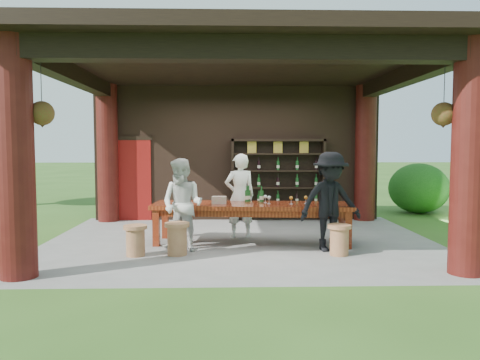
{
  "coord_description": "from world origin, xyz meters",
  "views": [
    {
      "loc": [
        -0.27,
        -8.87,
        1.81
      ],
      "look_at": [
        0.0,
        0.4,
        1.15
      ],
      "focal_mm": 35.0,
      "sensor_mm": 36.0,
      "label": 1
    }
  ],
  "objects_px": {
    "guest_woman": "(182,205)",
    "guest_man": "(330,202)",
    "stool_far_left": "(135,240)",
    "stool_near_right": "(339,239)",
    "napkin_basket": "(219,200)",
    "tasting_table": "(252,210)",
    "stool_near_left": "(177,238)",
    "wine_shelf": "(278,180)",
    "host": "(240,196)"
  },
  "relations": [
    {
      "from": "tasting_table",
      "to": "napkin_basket",
      "type": "distance_m",
      "value": 0.64
    },
    {
      "from": "stool_near_right",
      "to": "stool_far_left",
      "type": "bearing_deg",
      "value": 179.22
    },
    {
      "from": "tasting_table",
      "to": "guest_woman",
      "type": "bearing_deg",
      "value": -154.82
    },
    {
      "from": "tasting_table",
      "to": "guest_man",
      "type": "xyz_separation_m",
      "value": [
        1.33,
        -0.68,
        0.23
      ]
    },
    {
      "from": "stool_near_right",
      "to": "guest_woman",
      "type": "xyz_separation_m",
      "value": [
        -2.65,
        0.44,
        0.53
      ]
    },
    {
      "from": "tasting_table",
      "to": "guest_woman",
      "type": "height_order",
      "value": "guest_woman"
    },
    {
      "from": "stool_near_left",
      "to": "host",
      "type": "bearing_deg",
      "value": 53.61
    },
    {
      "from": "stool_near_right",
      "to": "stool_far_left",
      "type": "height_order",
      "value": "stool_near_right"
    },
    {
      "from": "tasting_table",
      "to": "host",
      "type": "relative_size",
      "value": 2.25
    },
    {
      "from": "stool_far_left",
      "to": "host",
      "type": "height_order",
      "value": "host"
    },
    {
      "from": "stool_near_left",
      "to": "stool_near_right",
      "type": "relative_size",
      "value": 1.06
    },
    {
      "from": "stool_near_left",
      "to": "napkin_basket",
      "type": "xyz_separation_m",
      "value": [
        0.69,
        0.89,
        0.53
      ]
    },
    {
      "from": "stool_near_left",
      "to": "stool_near_right",
      "type": "bearing_deg",
      "value": -1.98
    },
    {
      "from": "stool_far_left",
      "to": "host",
      "type": "distance_m",
      "value": 2.41
    },
    {
      "from": "stool_near_left",
      "to": "stool_far_left",
      "type": "height_order",
      "value": "stool_near_left"
    },
    {
      "from": "stool_near_left",
      "to": "stool_near_right",
      "type": "xyz_separation_m",
      "value": [
        2.71,
        -0.09,
        -0.02
      ]
    },
    {
      "from": "stool_far_left",
      "to": "guest_man",
      "type": "relative_size",
      "value": 0.3
    },
    {
      "from": "tasting_table",
      "to": "stool_near_left",
      "type": "height_order",
      "value": "tasting_table"
    },
    {
      "from": "wine_shelf",
      "to": "stool_far_left",
      "type": "xyz_separation_m",
      "value": [
        -2.77,
        -3.61,
        -0.73
      ]
    },
    {
      "from": "stool_near_right",
      "to": "guest_man",
      "type": "bearing_deg",
      "value": 103.54
    },
    {
      "from": "tasting_table",
      "to": "stool_near_left",
      "type": "distance_m",
      "value": 1.64
    },
    {
      "from": "stool_near_left",
      "to": "napkin_basket",
      "type": "height_order",
      "value": "napkin_basket"
    },
    {
      "from": "stool_near_left",
      "to": "stool_far_left",
      "type": "xyz_separation_m",
      "value": [
        -0.68,
        -0.05,
        -0.02
      ]
    },
    {
      "from": "guest_woman",
      "to": "napkin_basket",
      "type": "relative_size",
      "value": 6.19
    },
    {
      "from": "stool_near_right",
      "to": "napkin_basket",
      "type": "height_order",
      "value": "napkin_basket"
    },
    {
      "from": "guest_woman",
      "to": "guest_man",
      "type": "relative_size",
      "value": 0.93
    },
    {
      "from": "tasting_table",
      "to": "host",
      "type": "height_order",
      "value": "host"
    },
    {
      "from": "stool_far_left",
      "to": "napkin_basket",
      "type": "distance_m",
      "value": 1.75
    },
    {
      "from": "stool_far_left",
      "to": "host",
      "type": "relative_size",
      "value": 0.31
    },
    {
      "from": "guest_man",
      "to": "guest_woman",
      "type": "bearing_deg",
      "value": 164.86
    },
    {
      "from": "wine_shelf",
      "to": "host",
      "type": "bearing_deg",
      "value": -115.42
    },
    {
      "from": "guest_man",
      "to": "host",
      "type": "bearing_deg",
      "value": 128.25
    },
    {
      "from": "tasting_table",
      "to": "napkin_basket",
      "type": "xyz_separation_m",
      "value": [
        -0.61,
        -0.03,
        0.18
      ]
    },
    {
      "from": "stool_far_left",
      "to": "stool_near_left",
      "type": "bearing_deg",
      "value": 3.98
    },
    {
      "from": "tasting_table",
      "to": "stool_near_right",
      "type": "relative_size",
      "value": 7.3
    },
    {
      "from": "host",
      "to": "guest_man",
      "type": "height_order",
      "value": "guest_man"
    },
    {
      "from": "napkin_basket",
      "to": "stool_near_right",
      "type": "bearing_deg",
      "value": -26.04
    },
    {
      "from": "wine_shelf",
      "to": "guest_woman",
      "type": "bearing_deg",
      "value": -122.11
    },
    {
      "from": "guest_man",
      "to": "napkin_basket",
      "type": "height_order",
      "value": "guest_man"
    },
    {
      "from": "stool_near_left",
      "to": "stool_near_right",
      "type": "distance_m",
      "value": 2.71
    },
    {
      "from": "stool_far_left",
      "to": "stool_near_right",
      "type": "bearing_deg",
      "value": -0.78
    },
    {
      "from": "stool_far_left",
      "to": "napkin_basket",
      "type": "xyz_separation_m",
      "value": [
        1.37,
        0.94,
        0.55
      ]
    },
    {
      "from": "stool_near_right",
      "to": "host",
      "type": "bearing_deg",
      "value": 135.79
    },
    {
      "from": "stool_near_left",
      "to": "guest_woman",
      "type": "xyz_separation_m",
      "value": [
        0.06,
        0.34,
        0.52
      ]
    },
    {
      "from": "stool_near_left",
      "to": "stool_far_left",
      "type": "distance_m",
      "value": 0.69
    },
    {
      "from": "napkin_basket",
      "to": "guest_man",
      "type": "bearing_deg",
      "value": -18.32
    },
    {
      "from": "host",
      "to": "guest_man",
      "type": "bearing_deg",
      "value": 128.71
    },
    {
      "from": "stool_far_left",
      "to": "guest_woman",
      "type": "relative_size",
      "value": 0.32
    },
    {
      "from": "wine_shelf",
      "to": "host",
      "type": "relative_size",
      "value": 1.36
    },
    {
      "from": "wine_shelf",
      "to": "guest_woman",
      "type": "xyz_separation_m",
      "value": [
        -2.02,
        -3.22,
        -0.2
      ]
    }
  ]
}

